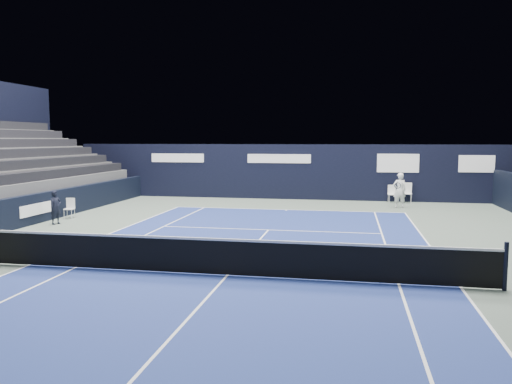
% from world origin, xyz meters
% --- Properties ---
extents(ground, '(48.00, 48.00, 0.00)m').
position_xyz_m(ground, '(0.00, 2.00, 0.00)').
color(ground, '#4F5E54').
rests_on(ground, ground).
extents(court_surface, '(10.97, 23.77, 0.01)m').
position_xyz_m(court_surface, '(0.00, 0.00, 0.00)').
color(court_surface, navy).
rests_on(court_surface, ground).
extents(folding_chair_back_a, '(0.51, 0.54, 1.07)m').
position_xyz_m(folding_chair_back_a, '(6.00, 15.92, 0.71)').
color(folding_chair_back_a, white).
rests_on(folding_chair_back_a, ground).
extents(folding_chair_back_b, '(0.45, 0.44, 0.94)m').
position_xyz_m(folding_chair_back_b, '(5.20, 15.84, 0.54)').
color(folding_chair_back_b, white).
rests_on(folding_chair_back_b, ground).
extents(line_judge_chair, '(0.43, 0.42, 0.86)m').
position_xyz_m(line_judge_chair, '(-8.88, 7.69, 0.49)').
color(line_judge_chair, white).
rests_on(line_judge_chair, ground).
extents(line_judge, '(0.46, 0.57, 1.35)m').
position_xyz_m(line_judge, '(-8.56, 6.15, 0.68)').
color(line_judge, black).
rests_on(line_judge, ground).
extents(court_markings, '(11.03, 23.83, 0.00)m').
position_xyz_m(court_markings, '(0.00, 0.00, 0.01)').
color(court_markings, white).
rests_on(court_markings, court_surface).
extents(tennis_net, '(12.90, 0.10, 1.10)m').
position_xyz_m(tennis_net, '(0.00, 0.00, 0.51)').
color(tennis_net, black).
rests_on(tennis_net, ground).
extents(back_sponsor_wall, '(26.00, 0.63, 3.10)m').
position_xyz_m(back_sponsor_wall, '(0.01, 16.50, 1.55)').
color(back_sponsor_wall, black).
rests_on(back_sponsor_wall, ground).
extents(side_barrier_left, '(0.33, 22.00, 1.20)m').
position_xyz_m(side_barrier_left, '(-9.50, 5.97, 0.60)').
color(side_barrier_left, black).
rests_on(side_barrier_left, ground).
extents(tennis_player, '(0.70, 0.87, 1.74)m').
position_xyz_m(tennis_player, '(5.39, 13.73, 0.87)').
color(tennis_player, white).
rests_on(tennis_player, ground).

